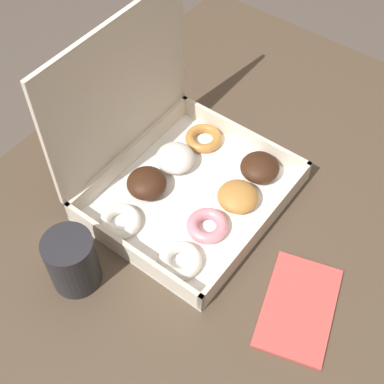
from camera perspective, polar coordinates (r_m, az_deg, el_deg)
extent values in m
plane|color=#564C44|center=(1.60, 1.24, -18.58)|extent=(8.00, 8.00, 0.00)
cube|color=#4C3D2D|center=(0.92, 2.03, -3.60)|extent=(1.13, 0.79, 0.03)
cylinder|color=#4C3D2D|center=(1.61, 2.35, 7.35)|extent=(0.06, 0.06, 0.73)
cube|color=white|center=(0.93, 0.00, -0.59)|extent=(0.32, 0.28, 0.01)
cube|color=beige|center=(0.87, 7.17, -4.06)|extent=(0.32, 0.01, 0.04)
cube|color=beige|center=(0.97, -6.43, 4.07)|extent=(0.32, 0.01, 0.04)
cube|color=beige|center=(0.85, -6.49, -6.55)|extent=(0.01, 0.28, 0.04)
cube|color=beige|center=(1.00, 5.50, 5.97)|extent=(0.01, 0.28, 0.04)
cube|color=beige|center=(0.87, -7.72, 10.74)|extent=(0.32, 0.01, 0.26)
torus|color=white|center=(0.85, -1.25, -7.31)|extent=(0.07, 0.07, 0.02)
torus|color=pink|center=(0.88, 1.65, -3.61)|extent=(0.07, 0.07, 0.02)
ellipsoid|color=#B77A38|center=(0.91, 4.90, -0.47)|extent=(0.07, 0.07, 0.03)
ellipsoid|color=#381E11|center=(0.95, 7.24, 2.62)|extent=(0.07, 0.07, 0.04)
torus|color=white|center=(0.90, -7.64, -3.09)|extent=(0.07, 0.07, 0.02)
ellipsoid|color=#381E11|center=(0.93, -4.85, 0.96)|extent=(0.07, 0.07, 0.04)
ellipsoid|color=white|center=(0.96, -1.81, 3.66)|extent=(0.07, 0.07, 0.04)
torus|color=#B77A38|center=(1.01, 1.25, 5.75)|extent=(0.07, 0.07, 0.02)
cylinder|color=#232328|center=(0.83, -12.65, -7.22)|extent=(0.08, 0.08, 0.10)
cylinder|color=black|center=(0.79, -13.25, -5.50)|extent=(0.06, 0.06, 0.01)
cube|color=#CC4C47|center=(0.84, 11.31, -11.93)|extent=(0.19, 0.15, 0.01)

